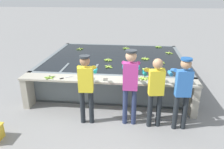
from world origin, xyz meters
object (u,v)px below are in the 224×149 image
(banana_bunch_floating_0, at_px, (159,47))
(banana_bunch_floating_5, at_px, (108,60))
(worker_1, at_px, (130,80))
(banana_bunch_floating_1, at_px, (145,59))
(banana_bunch_floating_4, at_px, (147,69))
(worker_3, at_px, (183,87))
(banana_bunch_floating_7, at_px, (80,49))
(worker_0, at_px, (86,83))
(banana_bunch_ledge_0, at_px, (144,78))
(knife_0, at_px, (64,78))
(banana_bunch_floating_2, at_px, (169,53))
(banana_bunch_floating_8, at_px, (161,63))
(banana_bunch_floating_6, at_px, (109,67))
(worker_2, at_px, (156,87))
(banana_bunch_floating_3, at_px, (126,48))
(banana_bunch_ledge_1, at_px, (49,77))

(banana_bunch_floating_0, distance_m, banana_bunch_floating_5, 2.58)
(worker_1, height_order, banana_bunch_floating_1, worker_1)
(banana_bunch_floating_4, bearing_deg, banana_bunch_floating_0, 78.47)
(worker_3, xyz_separation_m, banana_bunch_floating_7, (-3.07, 3.42, -0.11))
(worker_0, relative_size, banana_bunch_floating_4, 5.72)
(banana_bunch_ledge_0, distance_m, knife_0, 1.96)
(banana_bunch_floating_2, xyz_separation_m, banana_bunch_floating_7, (-3.22, 0.21, 0.00))
(banana_bunch_floating_0, distance_m, banana_bunch_floating_8, 2.04)
(banana_bunch_floating_2, distance_m, banana_bunch_floating_6, 2.56)
(banana_bunch_floating_7, bearing_deg, banana_bunch_floating_2, -3.72)
(banana_bunch_floating_0, xyz_separation_m, banana_bunch_floating_2, (0.29, -0.87, 0.00))
(banana_bunch_floating_1, bearing_deg, worker_2, -86.57)
(banana_bunch_floating_0, bearing_deg, banana_bunch_ledge_0, -100.73)
(worker_1, bearing_deg, knife_0, 164.14)
(banana_bunch_floating_4, xyz_separation_m, banana_bunch_floating_7, (-2.39, 2.04, 0.00))
(banana_bunch_floating_3, distance_m, banana_bunch_ledge_0, 3.07)
(banana_bunch_floating_8, relative_size, knife_0, 1.03)
(banana_bunch_floating_4, xyz_separation_m, banana_bunch_floating_5, (-1.16, 0.77, 0.00))
(worker_0, bearing_deg, banana_bunch_floating_6, 78.07)
(worker_1, height_order, banana_bunch_ledge_1, worker_1)
(banana_bunch_floating_3, bearing_deg, banana_bunch_floating_5, -107.19)
(banana_bunch_floating_4, distance_m, banana_bunch_floating_5, 1.39)
(worker_2, distance_m, banana_bunch_floating_4, 1.35)
(banana_bunch_floating_3, distance_m, banana_bunch_floating_6, 2.25)
(banana_bunch_floating_3, height_order, banana_bunch_ledge_1, banana_bunch_ledge_1)
(worker_2, relative_size, banana_bunch_floating_8, 5.63)
(worker_1, xyz_separation_m, banana_bunch_floating_1, (0.40, 2.33, -0.19))
(worker_3, height_order, banana_bunch_floating_4, worker_3)
(worker_2, xyz_separation_m, worker_3, (0.55, -0.04, 0.04))
(banana_bunch_floating_6, xyz_separation_m, banana_bunch_floating_8, (1.50, 0.56, -0.00))
(banana_bunch_floating_5, distance_m, knife_0, 1.84)
(worker_0, distance_m, banana_bunch_floating_8, 2.73)
(banana_bunch_ledge_1, bearing_deg, banana_bunch_floating_0, 50.35)
(worker_2, height_order, banana_bunch_ledge_0, worker_2)
(banana_bunch_floating_0, distance_m, banana_bunch_floating_6, 3.05)
(worker_1, xyz_separation_m, banana_bunch_ledge_0, (0.32, 0.62, -0.19))
(banana_bunch_floating_1, xyz_separation_m, banana_bunch_ledge_1, (-2.40, -1.90, 0.00))
(banana_bunch_floating_4, bearing_deg, banana_bunch_ledge_1, -160.01)
(knife_0, bearing_deg, banana_bunch_floating_4, 22.35)
(banana_bunch_floating_3, xyz_separation_m, knife_0, (-1.37, -3.17, -0.01))
(worker_1, bearing_deg, worker_3, -3.87)
(banana_bunch_floating_2, relative_size, banana_bunch_floating_6, 1.05)
(worker_2, xyz_separation_m, banana_bunch_ledge_0, (-0.22, 0.66, -0.07))
(banana_bunch_floating_7, height_order, banana_bunch_ledge_0, banana_bunch_ledge_0)
(worker_2, relative_size, banana_bunch_floating_6, 6.18)
(banana_bunch_ledge_0, xyz_separation_m, knife_0, (-1.96, -0.16, -0.01))
(worker_2, distance_m, banana_bunch_floating_6, 1.88)
(banana_bunch_floating_2, distance_m, banana_bunch_floating_7, 3.23)
(banana_bunch_floating_4, bearing_deg, worker_1, -107.52)
(banana_bunch_ledge_1, bearing_deg, worker_1, -12.07)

